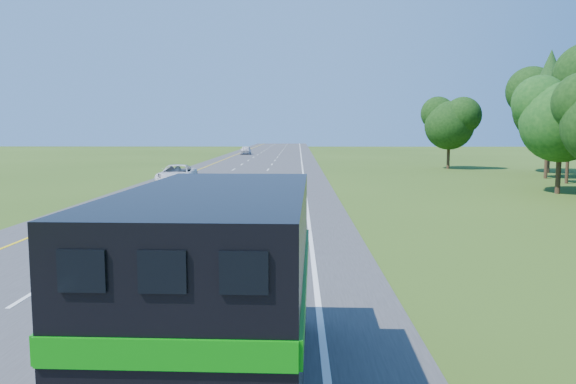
% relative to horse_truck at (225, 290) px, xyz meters
% --- Properties ---
extents(road, '(15.00, 260.00, 0.04)m').
position_rel_horse_truck_xyz_m(road, '(-3.92, 36.05, -1.83)').
color(road, '#38383A').
rests_on(road, ground).
extents(lane_markings, '(11.15, 260.00, 0.01)m').
position_rel_horse_truck_xyz_m(lane_markings, '(-3.92, 36.05, -1.80)').
color(lane_markings, yellow).
rests_on(lane_markings, road).
extents(horse_truck, '(2.60, 7.71, 3.38)m').
position_rel_horse_truck_xyz_m(horse_truck, '(0.00, 0.00, 0.00)').
color(horse_truck, black).
rests_on(horse_truck, road).
extents(white_suv, '(2.88, 5.72, 1.55)m').
position_rel_horse_truck_xyz_m(white_suv, '(-8.11, 34.12, -1.03)').
color(white_suv, silver).
rests_on(white_suv, road).
extents(far_car, '(1.70, 4.21, 1.43)m').
position_rel_horse_truck_xyz_m(far_car, '(-7.94, 88.46, -1.09)').
color(far_car, silver).
rests_on(far_car, road).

